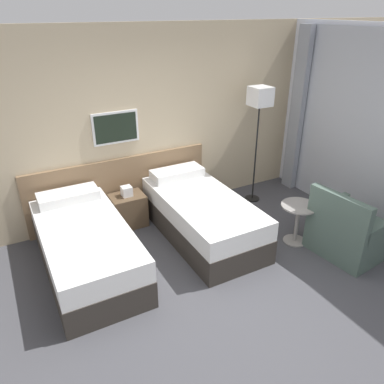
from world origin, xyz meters
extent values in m
plane|color=#47474C|center=(0.00, 0.00, 0.00)|extent=(16.00, 16.00, 0.00)
cube|color=#C6B28E|center=(0.00, 2.23, 1.35)|extent=(10.00, 0.06, 2.70)
cube|color=#846647|center=(-0.47, 2.18, 0.47)|extent=(2.69, 0.04, 0.94)
cube|color=white|center=(-0.47, 2.19, 1.39)|extent=(0.64, 0.03, 0.44)
cube|color=black|center=(-0.47, 2.17, 1.39)|extent=(0.58, 0.01, 0.38)
cube|color=#8E939E|center=(2.48, 1.85, 1.32)|extent=(0.10, 0.24, 2.64)
cube|color=#332D28|center=(-1.26, 1.17, 0.17)|extent=(0.95, 1.98, 0.33)
cube|color=white|center=(-1.26, 1.17, 0.46)|extent=(0.94, 1.96, 0.26)
cube|color=white|center=(-1.26, 1.92, 0.66)|extent=(0.76, 0.34, 0.13)
cube|color=#332D28|center=(0.32, 1.17, 0.17)|extent=(0.95, 1.98, 0.33)
cube|color=white|center=(0.32, 1.17, 0.46)|extent=(0.94, 1.96, 0.26)
cube|color=white|center=(0.32, 1.92, 0.66)|extent=(0.76, 0.34, 0.13)
cube|color=brown|center=(-0.47, 1.94, 0.24)|extent=(0.48, 0.37, 0.47)
cube|color=white|center=(-0.47, 1.94, 0.54)|extent=(0.14, 0.14, 0.14)
cylinder|color=black|center=(1.60, 1.74, 0.01)|extent=(0.24, 0.24, 0.02)
cylinder|color=black|center=(1.60, 1.74, 0.79)|extent=(0.02, 0.02, 1.53)
cube|color=white|center=(1.60, 1.74, 1.69)|extent=(0.29, 0.29, 0.28)
cylinder|color=gray|center=(1.36, 0.45, 0.01)|extent=(0.31, 0.31, 0.01)
cylinder|color=gray|center=(1.36, 0.45, 0.28)|extent=(0.05, 0.05, 0.52)
cylinder|color=gray|center=(1.36, 0.45, 0.55)|extent=(0.47, 0.47, 0.02)
cube|color=#4C6056|center=(1.83, -0.04, 0.20)|extent=(0.91, 0.90, 0.40)
cube|color=#4C6056|center=(1.46, -0.08, 0.65)|extent=(0.18, 0.83, 0.50)
cube|color=#4C6056|center=(1.86, -0.40, 0.49)|extent=(0.71, 0.16, 0.18)
cube|color=#4C6056|center=(1.79, 0.32, 0.49)|extent=(0.71, 0.16, 0.18)
camera|label=1|loc=(-1.91, -2.64, 2.86)|focal=35.00mm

